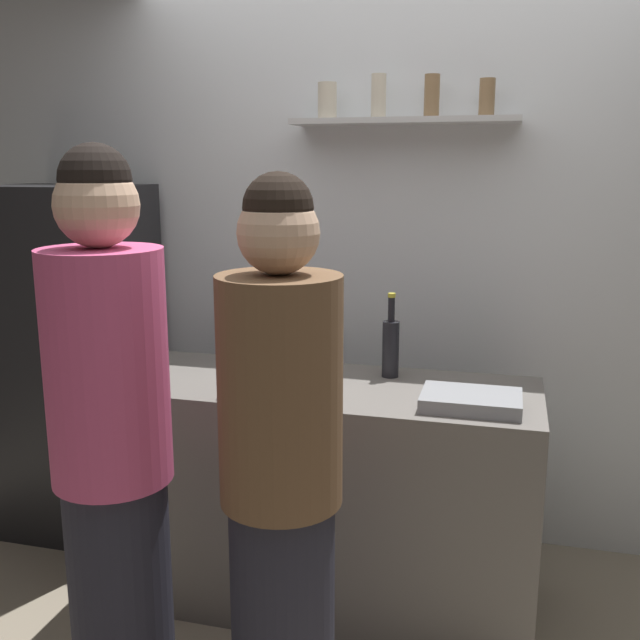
# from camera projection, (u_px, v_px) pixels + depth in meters

# --- Properties ---
(back_wall_assembly) EXTENTS (4.80, 0.32, 2.60)m
(back_wall_assembly) POSITION_uv_depth(u_px,v_px,m) (409.00, 258.00, 3.29)
(back_wall_assembly) COLOR white
(back_wall_assembly) RESTS_ON ground
(refrigerator) EXTENTS (0.67, 0.59, 1.63)m
(refrigerator) POSITION_uv_depth(u_px,v_px,m) (74.00, 361.00, 3.39)
(refrigerator) COLOR black
(refrigerator) RESTS_ON ground
(counter) EXTENTS (1.65, 0.62, 0.90)m
(counter) POSITION_uv_depth(u_px,v_px,m) (320.00, 492.00, 2.86)
(counter) COLOR #66605B
(counter) RESTS_ON ground
(baking_pan) EXTENTS (0.34, 0.24, 0.05)m
(baking_pan) POSITION_uv_depth(u_px,v_px,m) (471.00, 400.00, 2.49)
(baking_pan) COLOR gray
(baking_pan) RESTS_ON counter
(utensil_holder) EXTENTS (0.11, 0.11, 0.23)m
(utensil_holder) POSITION_uv_depth(u_px,v_px,m) (277.00, 370.00, 2.72)
(utensil_holder) COLOR #B2B2B7
(utensil_holder) RESTS_ON counter
(wine_bottle_green_glass) EXTENTS (0.07, 0.07, 0.28)m
(wine_bottle_green_glass) POSITION_uv_depth(u_px,v_px,m) (274.00, 373.00, 2.54)
(wine_bottle_green_glass) COLOR #19471E
(wine_bottle_green_glass) RESTS_ON counter
(wine_bottle_dark_glass) EXTENTS (0.07, 0.07, 0.33)m
(wine_bottle_dark_glass) POSITION_uv_depth(u_px,v_px,m) (391.00, 346.00, 2.83)
(wine_bottle_dark_glass) COLOR black
(wine_bottle_dark_glass) RESTS_ON counter
(water_bottle_plastic) EXTENTS (0.09, 0.09, 0.26)m
(water_bottle_plastic) POSITION_uv_depth(u_px,v_px,m) (243.00, 365.00, 2.61)
(water_bottle_plastic) COLOR silver
(water_bottle_plastic) RESTS_ON counter
(person_brown_jacket) EXTENTS (0.34, 0.34, 1.70)m
(person_brown_jacket) POSITION_uv_depth(u_px,v_px,m) (281.00, 485.00, 2.01)
(person_brown_jacket) COLOR #262633
(person_brown_jacket) RESTS_ON ground
(person_pink_top) EXTENTS (0.34, 0.34, 1.78)m
(person_pink_top) POSITION_uv_depth(u_px,v_px,m) (113.00, 461.00, 2.06)
(person_pink_top) COLOR #262633
(person_pink_top) RESTS_ON ground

